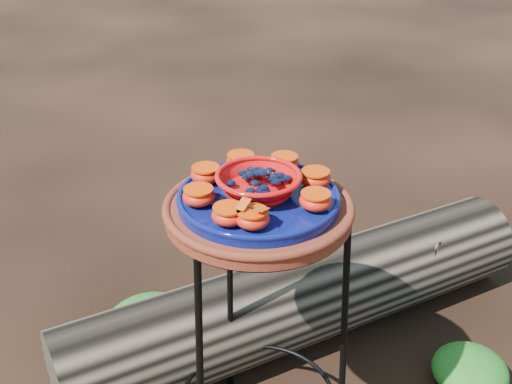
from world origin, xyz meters
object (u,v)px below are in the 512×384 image
object	(u,v)px
plant_stand	(258,340)
red_bowl	(259,185)
cobalt_plate	(259,200)
driftwood_log	(303,298)
terracotta_saucer	(258,211)

from	to	relation	value
plant_stand	red_bowl	size ratio (longest dim) A/B	4.01
plant_stand	red_bowl	distance (m)	0.43
cobalt_plate	driftwood_log	bearing A→B (deg)	50.07
red_bowl	driftwood_log	xyz separation A→B (m)	(0.29, 0.35, -0.63)
plant_stand	terracotta_saucer	size ratio (longest dim) A/B	1.72
plant_stand	driftwood_log	size ratio (longest dim) A/B	0.45
plant_stand	cobalt_plate	distance (m)	0.39
red_bowl	plant_stand	bearing A→B (deg)	0.00
cobalt_plate	red_bowl	xyz separation A→B (m)	(0.00, 0.00, 0.04)
terracotta_saucer	cobalt_plate	distance (m)	0.03
terracotta_saucer	red_bowl	bearing A→B (deg)	0.00
plant_stand	red_bowl	world-z (taller)	red_bowl
driftwood_log	cobalt_plate	bearing A→B (deg)	-129.93
plant_stand	cobalt_plate	world-z (taller)	cobalt_plate
plant_stand	cobalt_plate	xyz separation A→B (m)	(0.00, 0.00, 0.39)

